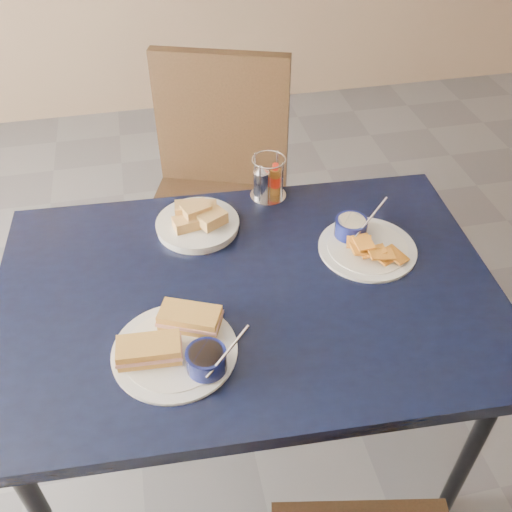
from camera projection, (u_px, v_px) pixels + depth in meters
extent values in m
plane|color=#56575C|center=(253.00, 445.00, 1.94)|extent=(6.00, 6.00, 0.00)
cube|color=black|center=(248.00, 294.00, 1.46)|extent=(1.32, 0.92, 0.04)
cylinder|color=black|center=(473.00, 447.00, 1.55)|extent=(0.04, 0.04, 0.71)
cylinder|color=black|center=(64.00, 326.00, 1.87)|extent=(0.04, 0.04, 0.71)
cylinder|color=black|center=(381.00, 277.00, 2.05)|extent=(0.04, 0.04, 0.71)
cube|color=black|center=(215.00, 216.00, 2.09)|extent=(0.61, 0.59, 0.05)
cylinder|color=black|center=(174.00, 308.00, 2.10)|extent=(0.04, 0.04, 0.47)
cylinder|color=black|center=(277.00, 292.00, 2.16)|extent=(0.04, 0.04, 0.47)
cylinder|color=black|center=(165.00, 244.00, 2.36)|extent=(0.04, 0.04, 0.47)
cylinder|color=black|center=(256.00, 232.00, 2.42)|extent=(0.04, 0.04, 0.47)
cube|color=black|center=(202.00, 121.00, 2.05)|extent=(0.47, 0.20, 0.50)
cylinder|color=white|center=(175.00, 351.00, 1.29)|extent=(0.29, 0.29, 0.01)
cylinder|color=white|center=(175.00, 349.00, 1.29)|extent=(0.23, 0.23, 0.00)
cube|color=gold|center=(149.00, 350.00, 1.26)|extent=(0.14, 0.08, 0.04)
cube|color=tan|center=(149.00, 351.00, 1.26)|extent=(0.15, 0.09, 0.01)
cube|color=gold|center=(190.00, 318.00, 1.33)|extent=(0.16, 0.12, 0.04)
cube|color=tan|center=(190.00, 320.00, 1.33)|extent=(0.16, 0.13, 0.01)
cylinder|color=#0A0E38|center=(206.00, 360.00, 1.24)|extent=(0.09, 0.09, 0.05)
cylinder|color=black|center=(206.00, 355.00, 1.22)|extent=(0.08, 0.08, 0.01)
cylinder|color=silver|center=(228.00, 351.00, 1.20)|extent=(0.11, 0.07, 0.08)
cylinder|color=white|center=(367.00, 248.00, 1.56)|extent=(0.27, 0.27, 0.01)
cylinder|color=white|center=(368.00, 247.00, 1.55)|extent=(0.22, 0.22, 0.00)
cube|color=orange|center=(395.00, 257.00, 1.51)|extent=(0.07, 0.08, 0.03)
cube|color=orange|center=(382.00, 257.00, 1.51)|extent=(0.07, 0.08, 0.02)
cube|color=orange|center=(373.00, 254.00, 1.51)|extent=(0.07, 0.05, 0.03)
cube|color=orange|center=(359.00, 250.00, 1.52)|extent=(0.05, 0.07, 0.02)
cube|color=orange|center=(359.00, 243.00, 1.53)|extent=(0.08, 0.07, 0.02)
cube|color=orange|center=(382.00, 255.00, 1.49)|extent=(0.07, 0.05, 0.01)
cube|color=orange|center=(363.00, 243.00, 1.52)|extent=(0.05, 0.07, 0.01)
cylinder|color=#0A0E38|center=(351.00, 227.00, 1.57)|extent=(0.09, 0.09, 0.05)
cylinder|color=beige|center=(352.00, 223.00, 1.56)|extent=(0.08, 0.08, 0.01)
cylinder|color=silver|center=(371.00, 217.00, 1.54)|extent=(0.11, 0.07, 0.08)
cylinder|color=white|center=(198.00, 226.00, 1.62)|extent=(0.23, 0.23, 0.02)
cylinder|color=white|center=(197.00, 223.00, 1.61)|extent=(0.19, 0.19, 0.00)
cube|color=tan|center=(187.00, 223.00, 1.58)|extent=(0.08, 0.06, 0.03)
cube|color=tan|center=(202.00, 209.00, 1.62)|extent=(0.09, 0.07, 0.03)
cube|color=tan|center=(212.00, 219.00, 1.58)|extent=(0.09, 0.08, 0.03)
cube|color=tan|center=(189.00, 209.00, 1.60)|extent=(0.08, 0.06, 0.03)
cube|color=tan|center=(196.00, 211.00, 1.59)|extent=(0.09, 0.07, 0.03)
cylinder|color=silver|center=(268.00, 195.00, 1.74)|extent=(0.11, 0.11, 0.01)
cylinder|color=silver|center=(277.00, 169.00, 1.73)|extent=(0.01, 0.01, 0.13)
cylinder|color=silver|center=(255.00, 172.00, 1.71)|extent=(0.01, 0.01, 0.13)
cylinder|color=silver|center=(260.00, 185.00, 1.67)|extent=(0.01, 0.01, 0.13)
cylinder|color=silver|center=(282.00, 182.00, 1.68)|extent=(0.01, 0.01, 0.13)
torus|color=silver|center=(269.00, 159.00, 1.66)|extent=(0.10, 0.10, 0.00)
cylinder|color=silver|center=(261.00, 184.00, 1.71)|extent=(0.05, 0.05, 0.08)
cone|color=silver|center=(261.00, 169.00, 1.67)|extent=(0.04, 0.04, 0.02)
cylinder|color=brown|center=(275.00, 181.00, 1.72)|extent=(0.03, 0.03, 0.08)
cylinder|color=#A41909|center=(275.00, 181.00, 1.72)|extent=(0.03, 0.03, 0.03)
cylinder|color=#A41909|center=(275.00, 167.00, 1.68)|extent=(0.02, 0.02, 0.02)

